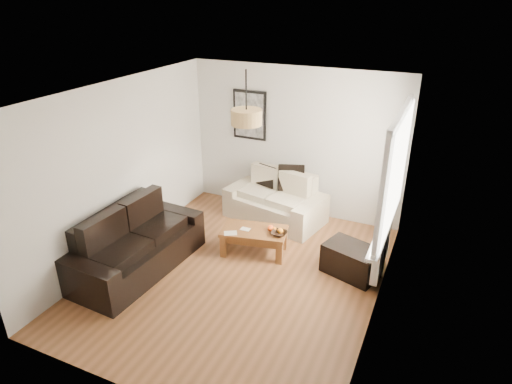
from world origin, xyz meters
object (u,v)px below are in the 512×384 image
at_px(ottoman, 352,260).
at_px(loveseat_cream, 275,198).
at_px(sofa_leather, 135,241).
at_px(coffee_table, 254,241).

bearing_deg(ottoman, loveseat_cream, 145.89).
bearing_deg(loveseat_cream, sofa_leather, -107.92).
distance_m(loveseat_cream, coffee_table, 1.18).
relative_size(loveseat_cream, coffee_table, 1.70).
bearing_deg(ottoman, coffee_table, -177.70).
relative_size(loveseat_cream, sofa_leather, 0.81).
xyz_separation_m(sofa_leather, coffee_table, (1.39, 1.07, -0.24)).
relative_size(sofa_leather, ottoman, 2.67).
distance_m(coffee_table, ottoman, 1.49).
relative_size(loveseat_cream, ottoman, 2.18).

